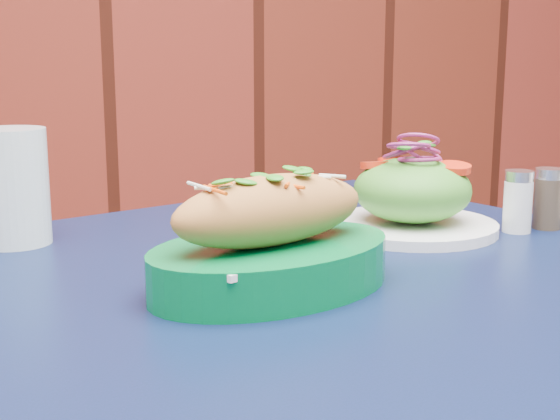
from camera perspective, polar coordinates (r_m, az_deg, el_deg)
name	(u,v)px	position (r m, az deg, el deg)	size (l,w,h in m)	color
cafe_table	(329,364)	(0.77, 3.62, -11.15)	(0.97, 0.97, 0.75)	black
banh_mi_basket	(271,242)	(0.69, -0.63, -2.36)	(0.27, 0.21, 0.11)	#00652E
salad_plate	(412,197)	(0.93, 9.63, 0.96)	(0.20, 0.20, 0.11)	white
water_glass	(12,187)	(0.90, -19.00, 1.62)	(0.08, 0.08, 0.13)	silver
salt_shaker	(518,201)	(0.95, 17.01, 0.60)	(0.03, 0.03, 0.07)	white
pepper_shaker	(548,199)	(0.98, 19.01, 0.79)	(0.03, 0.03, 0.07)	#3F3326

